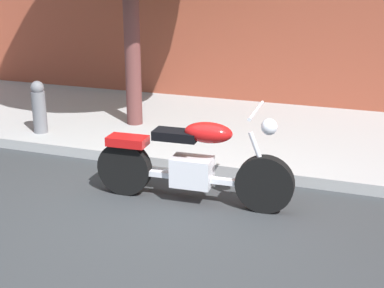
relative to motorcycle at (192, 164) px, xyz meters
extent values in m
plane|color=#303335|center=(-0.23, -0.41, -0.45)|extent=(60.00, 60.00, 0.00)
cube|color=#9D9D9D|center=(-0.23, 2.48, -0.38)|extent=(25.76, 3.33, 0.14)
cylinder|color=black|center=(0.80, 0.03, -0.14)|extent=(0.62, 0.16, 0.62)
cylinder|color=black|center=(-0.79, -0.04, -0.14)|extent=(0.62, 0.16, 0.62)
cube|color=silver|center=(0.00, 0.00, -0.09)|extent=(0.45, 0.30, 0.32)
cube|color=silver|center=(0.00, 0.00, -0.16)|extent=(1.44, 0.14, 0.06)
ellipsoid|color=red|center=(0.18, 0.00, 0.37)|extent=(0.53, 0.28, 0.22)
cube|color=black|center=(-0.18, -0.01, 0.31)|extent=(0.49, 0.26, 0.10)
cube|color=red|center=(-0.74, -0.04, 0.19)|extent=(0.45, 0.26, 0.10)
cylinder|color=silver|center=(0.74, 0.03, 0.14)|extent=(0.27, 0.06, 0.58)
cylinder|color=silver|center=(0.68, 0.02, 0.65)|extent=(0.07, 0.70, 0.04)
sphere|color=silver|center=(0.82, 0.03, 0.49)|extent=(0.17, 0.17, 0.17)
cylinder|color=silver|center=(-0.25, 0.14, -0.19)|extent=(0.80, 0.12, 0.09)
cylinder|color=brown|center=(-1.70, 2.15, 0.96)|extent=(0.24, 0.24, 2.83)
cylinder|color=slate|center=(-2.81, 1.27, -0.07)|extent=(0.20, 0.20, 0.75)
sphere|color=slate|center=(-2.81, 1.27, 0.36)|extent=(0.19, 0.19, 0.19)
camera|label=1|loc=(1.85, -5.19, 2.08)|focal=51.04mm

